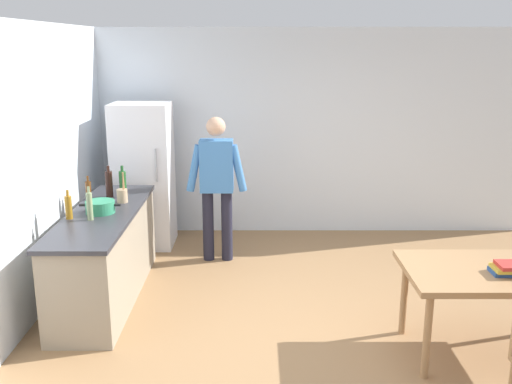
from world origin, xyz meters
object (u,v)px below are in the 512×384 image
(bottle_oil_amber, at_px, (67,207))
(bottle_beer_brown, at_px, (87,190))
(bottle_wine_dark, at_px, (108,184))
(utensil_jar, at_px, (121,195))
(cooking_pot, at_px, (99,207))
(refrigerator, at_px, (143,176))
(dining_table, at_px, (491,278))
(person, at_px, (216,180))
(bottle_vinegar_tall, at_px, (89,206))
(bottle_wine_green, at_px, (122,184))
(book_stack, at_px, (507,269))

(bottle_oil_amber, distance_m, bottle_beer_brown, 0.66)
(bottle_oil_amber, bearing_deg, bottle_wine_dark, 77.28)
(utensil_jar, relative_size, bottle_oil_amber, 1.14)
(cooking_pot, distance_m, bottle_oil_amber, 0.31)
(refrigerator, bearing_deg, dining_table, -39.29)
(person, bearing_deg, utensil_jar, -143.13)
(bottle_wine_dark, relative_size, bottle_beer_brown, 1.31)
(bottle_vinegar_tall, bearing_deg, cooking_pot, 82.04)
(utensil_jar, relative_size, bottle_wine_dark, 0.94)
(bottle_wine_green, distance_m, book_stack, 3.84)
(utensil_jar, bearing_deg, person, 36.87)
(dining_table, relative_size, book_stack, 5.61)
(bottle_wine_dark, bearing_deg, bottle_vinegar_tall, -88.14)
(bottle_beer_brown, height_order, book_stack, bottle_beer_brown)
(utensil_jar, bearing_deg, dining_table, -23.83)
(person, xyz_separation_m, bottle_vinegar_tall, (-1.09, -1.31, 0.06))
(person, height_order, bottle_wine_dark, person)
(bottle_wine_dark, distance_m, bottle_beer_brown, 0.23)
(cooking_pot, height_order, bottle_vinegar_tall, bottle_vinegar_tall)
(refrigerator, distance_m, bottle_wine_dark, 1.05)
(person, xyz_separation_m, cooking_pot, (-1.06, -1.08, -0.02))
(utensil_jar, xyz_separation_m, book_stack, (3.35, -1.55, -0.18))
(refrigerator, xyz_separation_m, bottle_vinegar_tall, (-0.14, -1.86, 0.14))
(utensil_jar, xyz_separation_m, bottle_wine_green, (-0.04, 0.22, 0.07))
(bottle_beer_brown, bearing_deg, refrigerator, 73.03)
(refrigerator, distance_m, book_stack, 4.39)
(person, xyz_separation_m, bottle_wine_dark, (-1.12, -0.47, 0.07))
(cooking_pot, xyz_separation_m, book_stack, (3.48, -1.17, -0.16))
(dining_table, distance_m, book_stack, 0.18)
(utensil_jar, bearing_deg, bottle_wine_green, 100.31)
(refrigerator, distance_m, bottle_wine_green, 1.04)
(person, distance_m, book_stack, 3.31)
(person, bearing_deg, bottle_wine_dark, -157.22)
(cooking_pot, xyz_separation_m, utensil_jar, (0.13, 0.38, 0.02))
(refrigerator, distance_m, dining_table, 4.27)
(bottle_wine_dark, height_order, bottle_vinegar_tall, bottle_wine_dark)
(bottle_wine_dark, bearing_deg, bottle_wine_green, -1.07)
(person, distance_m, bottle_vinegar_tall, 1.71)
(bottle_wine_green, bearing_deg, refrigerator, 88.82)
(bottle_wine_green, relative_size, bottle_oil_amber, 1.21)
(bottle_vinegar_tall, bearing_deg, bottle_beer_brown, 106.83)
(utensil_jar, bearing_deg, book_stack, -24.85)
(person, distance_m, bottle_wine_green, 1.08)
(bottle_wine_dark, relative_size, bottle_wine_green, 1.00)
(dining_table, distance_m, utensil_jar, 3.60)
(refrigerator, height_order, bottle_oil_amber, refrigerator)
(utensil_jar, bearing_deg, bottle_oil_amber, -122.81)
(bottle_wine_dark, height_order, bottle_oil_amber, bottle_wine_dark)
(bottle_vinegar_tall, distance_m, bottle_beer_brown, 0.73)
(cooking_pot, relative_size, bottle_oil_amber, 1.43)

